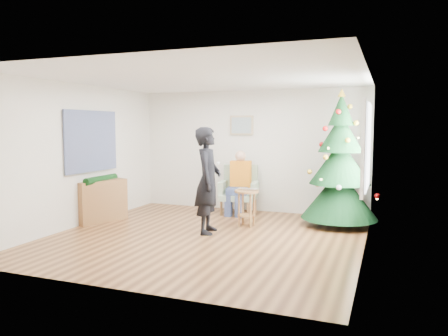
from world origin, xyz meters
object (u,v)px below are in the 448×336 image
at_px(armchair, 239,196).
at_px(standing_man, 208,180).
at_px(christmas_tree, 340,165).
at_px(console, 102,201).
at_px(stool, 247,208).

distance_m(armchair, standing_man, 1.84).
height_order(christmas_tree, standing_man, christmas_tree).
relative_size(christmas_tree, armchair, 2.48).
height_order(armchair, console, armchair).
height_order(stool, console, console).
distance_m(christmas_tree, console, 4.55).
bearing_deg(console, stool, 32.96).
bearing_deg(armchair, christmas_tree, -20.44).
bearing_deg(stool, console, -166.99).
relative_size(christmas_tree, console, 2.51).
xyz_separation_m(christmas_tree, stool, (-1.58, -0.67, -0.79)).
relative_size(stool, armchair, 0.66).
relative_size(standing_man, console, 1.82).
xyz_separation_m(christmas_tree, armchair, (-2.08, 0.38, -0.76)).
bearing_deg(christmas_tree, console, -163.16).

